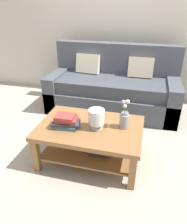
# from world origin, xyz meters

# --- Properties ---
(ground_plane) EXTENTS (10.00, 10.00, 0.00)m
(ground_plane) POSITION_xyz_m (0.00, 0.00, 0.00)
(ground_plane) COLOR #ADA393
(back_wall) EXTENTS (6.40, 0.12, 2.70)m
(back_wall) POSITION_xyz_m (0.00, 1.65, 1.35)
(back_wall) COLOR beige
(back_wall) RESTS_ON ground
(couch) EXTENTS (2.11, 0.90, 1.06)m
(couch) POSITION_xyz_m (0.03, 0.96, 0.36)
(couch) COLOR #474C56
(couch) RESTS_ON ground
(coffee_table) EXTENTS (1.15, 0.77, 0.46)m
(coffee_table) POSITION_xyz_m (0.02, -0.44, 0.33)
(coffee_table) COLOR olive
(coffee_table) RESTS_ON ground
(book_stack_main) EXTENTS (0.32, 0.24, 0.15)m
(book_stack_main) POSITION_xyz_m (-0.24, -0.52, 0.52)
(book_stack_main) COLOR #3D6075
(book_stack_main) RESTS_ON coffee_table
(glass_hurricane_vase) EXTENTS (0.17, 0.17, 0.22)m
(glass_hurricane_vase) POSITION_xyz_m (0.09, -0.46, 0.59)
(glass_hurricane_vase) COLOR silver
(glass_hurricane_vase) RESTS_ON coffee_table
(flower_pitcher) EXTENTS (0.11, 0.11, 0.34)m
(flower_pitcher) POSITION_xyz_m (0.38, -0.37, 0.57)
(flower_pitcher) COLOR gray
(flower_pitcher) RESTS_ON coffee_table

